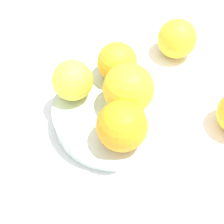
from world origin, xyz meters
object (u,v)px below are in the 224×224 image
at_px(orange_in_bowl_1, 122,126).
at_px(orange_loose_1, 177,39).
at_px(fruit_bowl, 112,114).
at_px(orange_in_bowl_2, 129,89).
at_px(orange_in_bowl_0, 73,80).
at_px(side_plate, 93,22).
at_px(orange_in_bowl_3, 117,62).

bearing_deg(orange_in_bowl_1, orange_loose_1, -76.35).
relative_size(fruit_bowl, orange_loose_1, 2.57).
bearing_deg(orange_loose_1, orange_in_bowl_2, 97.82).
bearing_deg(orange_in_bowl_0, orange_in_bowl_1, 170.25).
bearing_deg(orange_in_bowl_2, orange_in_bowl_0, 25.05).
height_order(orange_in_bowl_2, side_plate, orange_in_bowl_2).
height_order(fruit_bowl, side_plate, fruit_bowl).
xyz_separation_m(fruit_bowl, orange_loose_1, (0.01, -0.20, 0.02)).
distance_m(orange_in_bowl_1, orange_loose_1, 0.25).
bearing_deg(fruit_bowl, orange_in_bowl_3, -57.59).
xyz_separation_m(orange_in_bowl_1, orange_loose_1, (0.06, -0.24, -0.04)).
relative_size(fruit_bowl, orange_in_bowl_1, 2.62).
relative_size(orange_in_bowl_1, orange_loose_1, 0.98).
relative_size(orange_in_bowl_2, orange_loose_1, 1.05).
xyz_separation_m(orange_in_bowl_0, side_plate, (0.13, -0.19, -0.07)).
bearing_deg(orange_in_bowl_1, fruit_bowl, -37.70).
distance_m(orange_in_bowl_1, orange_in_bowl_3, 0.13).
bearing_deg(fruit_bowl, orange_in_bowl_2, -132.20).
relative_size(orange_in_bowl_0, side_plate, 0.38).
bearing_deg(orange_in_bowl_3, orange_in_bowl_1, 132.20).
bearing_deg(orange_in_bowl_3, orange_in_bowl_2, 144.73).
bearing_deg(orange_in_bowl_1, orange_in_bowl_0, -9.75).
bearing_deg(fruit_bowl, side_plate, -41.32).
bearing_deg(fruit_bowl, orange_in_bowl_1, 142.30).
bearing_deg(side_plate, fruit_bowl, 138.68).
height_order(orange_loose_1, side_plate, orange_loose_1).
xyz_separation_m(fruit_bowl, orange_in_bowl_0, (0.06, 0.02, 0.05)).
relative_size(orange_in_bowl_3, side_plate, 0.39).
height_order(orange_in_bowl_1, orange_loose_1, orange_in_bowl_1).
distance_m(orange_in_bowl_0, orange_in_bowl_2, 0.09).
distance_m(fruit_bowl, side_plate, 0.25).
bearing_deg(orange_loose_1, fruit_bowl, 92.39).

